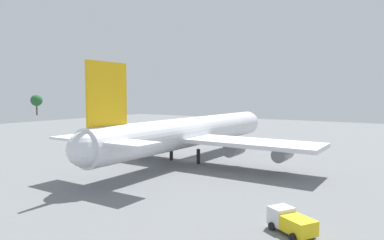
{
  "coord_description": "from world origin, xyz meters",
  "views": [
    {
      "loc": [
        -58.89,
        -38.46,
        13.36
      ],
      "look_at": [
        0.0,
        0.0,
        8.12
      ],
      "focal_mm": 32.72,
      "sensor_mm": 36.0,
      "label": 1
    }
  ],
  "objects": [
    {
      "name": "cargo_airplane",
      "position": [
        -0.3,
        0.0,
        5.65
      ],
      "size": [
        59.46,
        52.51,
        18.06
      ],
      "color": "silver",
      "rests_on": "ground_plane"
    },
    {
      "name": "cargo_loader",
      "position": [
        -26.26,
        -28.49,
        1.13
      ],
      "size": [
        4.33,
        5.26,
        2.15
      ],
      "color": "silver",
      "rests_on": "ground_plane"
    },
    {
      "name": "safety_cone_nose",
      "position": [
        26.76,
        0.4,
        0.32
      ],
      "size": [
        0.45,
        0.45,
        0.65
      ],
      "primitive_type": "cone",
      "color": "orange",
      "rests_on": "ground_plane"
    },
    {
      "name": "fuel_truck",
      "position": [
        34.71,
        16.22,
        1.18
      ],
      "size": [
        2.56,
        4.56,
        2.5
      ],
      "color": "#333338",
      "rests_on": "ground_plane"
    },
    {
      "name": "ground_plane",
      "position": [
        0.0,
        0.0,
        0.0
      ],
      "size": [
        237.86,
        237.86,
        0.0
      ],
      "primitive_type": "plane",
      "color": "slate"
    }
  ]
}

